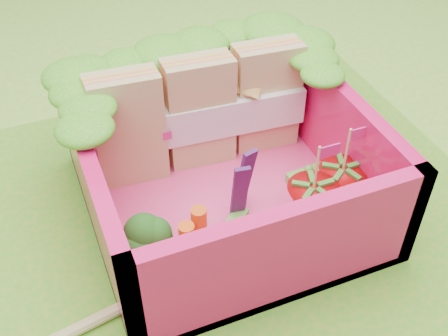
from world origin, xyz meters
TOP-DOWN VIEW (x-y plane):
  - ground at (0.00, 0.00)m, footprint 14.00×14.00m
  - placemat at (0.00, 0.00)m, footprint 2.60×2.60m
  - bento_floor at (0.00, 0.23)m, footprint 1.30×1.30m
  - bento_box at (0.00, 0.23)m, footprint 1.30×1.30m
  - lettuce_ruffle at (0.00, 0.68)m, footprint 1.43×0.76m
  - sandwich_stack at (0.01, 0.56)m, footprint 1.10×0.25m
  - broccoli at (-0.43, -0.08)m, footprint 0.31×0.31m
  - carrot_sticks at (-0.27, -0.09)m, footprint 0.14×0.12m
  - purple_wedges at (0.04, 0.09)m, footprint 0.14×0.12m
  - strawberry_left at (0.31, -0.09)m, footprint 0.24×0.24m
  - strawberry_right at (0.50, -0.02)m, footprint 0.23×0.23m
  - snap_peas at (0.29, -0.01)m, footprint 0.88×0.55m

SIDE VIEW (x-z plane):
  - ground at x=0.00m, z-range 0.00..0.00m
  - placemat at x=0.00m, z-range 0.00..0.03m
  - bento_floor at x=0.00m, z-range 0.03..0.08m
  - snap_peas at x=0.29m, z-range 0.08..0.13m
  - strawberry_right at x=0.50m, z-range -0.03..0.44m
  - strawberry_left at x=0.31m, z-range -0.03..0.45m
  - carrot_sticks at x=-0.27m, z-range 0.07..0.36m
  - broccoli at x=-0.43m, z-range 0.13..0.40m
  - purple_wedges at x=0.04m, z-range 0.08..0.46m
  - bento_box at x=0.00m, z-range 0.03..0.58m
  - sandwich_stack at x=0.01m, z-range 0.07..0.68m
  - lettuce_ruffle at x=0.00m, z-range 0.58..0.69m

